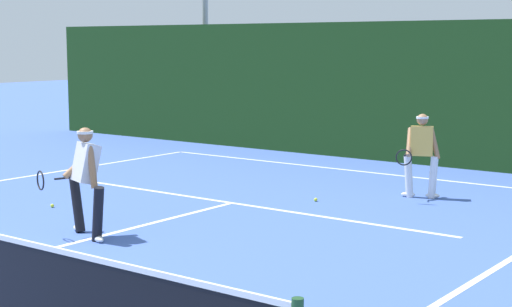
% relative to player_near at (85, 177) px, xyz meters
% --- Properties ---
extents(court_line_baseline_far, '(10.59, 0.10, 0.01)m').
position_rel_player_near_xyz_m(court_line_baseline_far, '(0.15, 7.73, -0.89)').
color(court_line_baseline_far, white).
rests_on(court_line_baseline_far, ground_plane).
extents(court_line_service, '(8.63, 0.10, 0.01)m').
position_rel_player_near_xyz_m(court_line_service, '(0.15, 3.24, -0.89)').
color(court_line_service, white).
rests_on(court_line_service, ground_plane).
extents(court_line_centre, '(0.10, 6.40, 0.01)m').
position_rel_player_near_xyz_m(court_line_centre, '(0.15, -0.04, -0.89)').
color(court_line_centre, white).
rests_on(court_line_centre, ground_plane).
extents(player_near, '(1.15, 0.87, 1.62)m').
position_rel_player_near_xyz_m(player_near, '(0.00, 0.00, 0.00)').
color(player_near, black).
rests_on(player_near, ground_plane).
extents(player_far, '(0.69, 0.91, 1.56)m').
position_rel_player_near_xyz_m(player_far, '(2.61, 5.72, -0.04)').
color(player_far, silver).
rests_on(player_far, ground_plane).
extents(tennis_ball, '(0.07, 0.07, 0.07)m').
position_rel_player_near_xyz_m(tennis_ball, '(1.27, 4.26, -0.86)').
color(tennis_ball, '#D1E033').
rests_on(tennis_ball, ground_plane).
extents(tennis_ball_extra, '(0.07, 0.07, 0.07)m').
position_rel_player_near_xyz_m(tennis_ball_extra, '(-2.10, 1.06, -0.86)').
color(tennis_ball_extra, '#D1E033').
rests_on(tennis_ball_extra, ground_plane).
extents(back_fence_windscreen, '(23.43, 0.12, 3.34)m').
position_rel_player_near_xyz_m(back_fence_windscreen, '(0.15, 9.50, 0.78)').
color(back_fence_windscreen, '#1A3C16').
rests_on(back_fence_windscreen, ground_plane).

